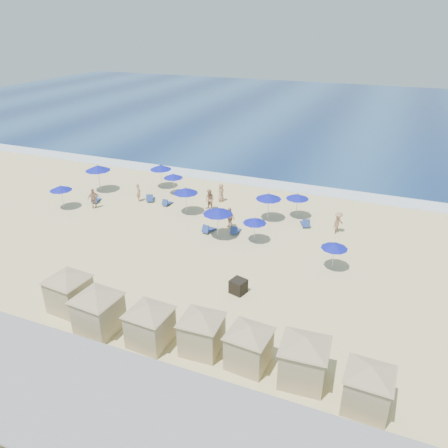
{
  "coord_description": "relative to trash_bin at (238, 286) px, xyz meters",
  "views": [
    {
      "loc": [
        13.05,
        -25.08,
        15.43
      ],
      "look_at": [
        1.48,
        3.0,
        1.03
      ],
      "focal_mm": 35.0,
      "sensor_mm": 36.0,
      "label": 1
    }
  ],
  "objects": [
    {
      "name": "cabana_3",
      "position": [
        0.11,
        -5.52,
        1.04
      ],
      "size": [
        4.13,
        4.13,
        2.59
      ],
      "color": "tan",
      "rests_on": "ground"
    },
    {
      "name": "beachgoer_4",
      "position": [
        -6.75,
        13.35,
        0.41
      ],
      "size": [
        0.72,
        0.94,
        1.7
      ],
      "primitive_type": "imported",
      "rotation": [
        0.0,
        0.0,
        1.8
      ],
      "color": "tan",
      "rests_on": "ground"
    },
    {
      "name": "umbrella_6",
      "position": [
        -1.51,
        11.03,
        1.67
      ],
      "size": [
        2.14,
        2.14,
        2.44
      ],
      "color": "#A5A8AD",
      "rests_on": "ground"
    },
    {
      "name": "umbrella_8",
      "position": [
        0.58,
        12.43,
        1.47
      ],
      "size": [
        1.94,
        1.94,
        2.21
      ],
      "color": "#A5A8AD",
      "rests_on": "ground"
    },
    {
      "name": "beachgoer_5",
      "position": [
        -16.56,
        7.53,
        0.47
      ],
      "size": [
        1.02,
        1.1,
        1.82
      ],
      "primitive_type": "imported",
      "rotation": [
        0.0,
        0.0,
        4.02
      ],
      "color": "tan",
      "rests_on": "ground"
    },
    {
      "name": "ground",
      "position": [
        -5.24,
        3.81,
        -0.44
      ],
      "size": [
        160.0,
        160.0,
        0.0
      ],
      "primitive_type": "plane",
      "color": "beige",
      "rests_on": "ground"
    },
    {
      "name": "umbrella_3",
      "position": [
        -11.62,
        13.24,
        1.41
      ],
      "size": [
        1.88,
        1.88,
        2.14
      ],
      "color": "#A5A8AD",
      "rests_on": "ground"
    },
    {
      "name": "umbrella_5",
      "position": [
        -4.1,
        6.4,
        1.81
      ],
      "size": [
        2.28,
        2.28,
        2.59
      ],
      "color": "#A5A8AD",
      "rests_on": "ground"
    },
    {
      "name": "surf_line",
      "position": [
        -5.24,
        19.31,
        -0.4
      ],
      "size": [
        160.0,
        2.5,
        0.08
      ],
      "primitive_type": "cube",
      "color": "white",
      "rests_on": "ground"
    },
    {
      "name": "cabana_4",
      "position": [
        2.65,
        -5.59,
        1.03
      ],
      "size": [
        4.08,
        4.08,
        2.57
      ],
      "color": "tan",
      "rests_on": "ground"
    },
    {
      "name": "umbrella_9",
      "position": [
        4.89,
        5.06,
        1.32
      ],
      "size": [
        1.79,
        1.79,
        2.04
      ],
      "color": "#A5A8AD",
      "rests_on": "ground"
    },
    {
      "name": "ocean",
      "position": [
        -5.24,
        58.81,
        -0.41
      ],
      "size": [
        160.0,
        80.0,
        0.06
      ],
      "primitive_type": "cube",
      "color": "navy",
      "rests_on": "ground"
    },
    {
      "name": "trash_bin",
      "position": [
        0.0,
        0.0,
        0.0
      ],
      "size": [
        1.08,
        1.08,
        0.88
      ],
      "primitive_type": "cube",
      "rotation": [
        0.0,
        0.0,
        -0.26
      ],
      "color": "black",
      "rests_on": "ground"
    },
    {
      "name": "beachgoer_3",
      "position": [
        4.3,
        10.8,
        0.43
      ],
      "size": [
        1.08,
        1.3,
        1.75
      ],
      "primitive_type": "imported",
      "rotation": [
        0.0,
        0.0,
        1.11
      ],
      "color": "tan",
      "rests_on": "ground"
    },
    {
      "name": "cabana_6",
      "position": [
        8.23,
        -6.14,
        1.03
      ],
      "size": [
        4.1,
        4.1,
        2.57
      ],
      "color": "tan",
      "rests_on": "ground"
    },
    {
      "name": "umbrella_2",
      "position": [
        -13.64,
        14.41,
        1.67
      ],
      "size": [
        2.14,
        2.14,
        2.43
      ],
      "color": "#A5A8AD",
      "rests_on": "ground"
    },
    {
      "name": "cabana_0",
      "position": [
        -8.43,
        -5.26,
        1.13
      ],
      "size": [
        4.37,
        4.37,
        2.75
      ],
      "color": "tan",
      "rests_on": "ground"
    },
    {
      "name": "seawall",
      "position": [
        -5.24,
        -9.69,
        0.21
      ],
      "size": [
        160.0,
        6.1,
        1.22
      ],
      "color": "gray",
      "rests_on": "ground"
    },
    {
      "name": "beach_chair_1",
      "position": [
        -12.82,
        10.86,
        -0.17
      ],
      "size": [
        1.11,
        1.53,
        0.77
      ],
      "color": "navy",
      "rests_on": "ground"
    },
    {
      "name": "umbrella_7",
      "position": [
        -1.27,
        6.81,
        1.32
      ],
      "size": [
        1.79,
        1.79,
        2.03
      ],
      "color": "#A5A8AD",
      "rests_on": "ground"
    },
    {
      "name": "cabana_1",
      "position": [
        -5.69,
        -6.18,
        1.19
      ],
      "size": [
        4.52,
        4.52,
        2.84
      ],
      "color": "tan",
      "rests_on": "ground"
    },
    {
      "name": "umbrella_0",
      "position": [
        -18.68,
        11.2,
        1.94
      ],
      "size": [
        2.41,
        2.41,
        2.74
      ],
      "color": "#A5A8AD",
      "rests_on": "ground"
    },
    {
      "name": "beachgoer_1",
      "position": [
        -6.88,
        11.08,
        0.5
      ],
      "size": [
        1.09,
        0.95,
        1.89
      ],
      "primitive_type": "imported",
      "rotation": [
        0.0,
        0.0,
        5.98
      ],
      "color": "tan",
      "rests_on": "ground"
    },
    {
      "name": "umbrella_4",
      "position": [
        -8.45,
        9.63,
        1.67
      ],
      "size": [
        2.14,
        2.14,
        2.43
      ],
      "color": "#A5A8AD",
      "rests_on": "ground"
    },
    {
      "name": "beachgoer_0",
      "position": [
        -13.79,
        10.47,
        0.41
      ],
      "size": [
        0.7,
        0.74,
        1.7
      ],
      "primitive_type": "imported",
      "rotation": [
        0.0,
        0.0,
        2.2
      ],
      "color": "tan",
      "rests_on": "ground"
    },
    {
      "name": "beach_chair_3",
      "position": [
        -5.18,
        6.96,
        -0.19
      ],
      "size": [
        0.85,
        1.43,
        0.74
      ],
      "color": "navy",
      "rests_on": "ground"
    },
    {
      "name": "beach_chair_5",
      "position": [
        1.71,
        10.97,
        -0.18
      ],
      "size": [
        1.09,
        1.5,
        0.75
      ],
      "color": "navy",
      "rests_on": "ground"
    },
    {
      "name": "cabana_5",
      "position": [
        5.33,
        -5.61,
        1.15
      ],
      "size": [
        4.43,
        4.43,
        2.79
      ],
      "color": "tan",
      "rests_on": "ground"
    },
    {
      "name": "beach_chair_2",
      "position": [
        -10.91,
        10.56,
        -0.21
      ],
      "size": [
        0.61,
        1.25,
        0.68
      ],
      "color": "navy",
      "rests_on": "ground"
    },
    {
      "name": "cabana_2",
      "position": [
        -2.57,
        -6.06,
        1.09
      ],
      "size": [
        4.26,
        4.26,
        2.68
      ],
      "color": "tan",
      "rests_on": "ground"
    },
    {
      "name": "umbrella_1",
      "position": [
        -19.08,
        6.43,
        1.49
      ],
      "size": [
        1.95,
        1.95,
        2.22
      ],
      "color": "#A5A8AD",
      "rests_on": "ground"
    },
    {
      "name": "beach_chair_0",
      "position": [
        -17.33,
        8.69,
        -0.2
      ],
      "size": [
        0.94,
        1.41,
        0.71
      ],
      "color": "navy",
      "rests_on": "ground"
    },
    {
      "name": "beachgoer_2",
      "position": [
        -3.95,
        8.46,
        0.42
      ],
      "size": [
        1.09,
        0.79,
        1.72
      ],
      "primitive_type": "imported",
      "rotation": [
        0.0,
        0.0,
        5.86
      ],
      "color": "tan",
      "rests_on": "ground"
    },
    {
      "name": "beach_chair_4",
      "position": [
        -3.12,
        7.6,
        -0.2
      ],
      "size": [
        0.6,
        1.3,
        0.71
      ],
      "color": "navy",
      "rests_on": "ground"
    }
  ]
}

